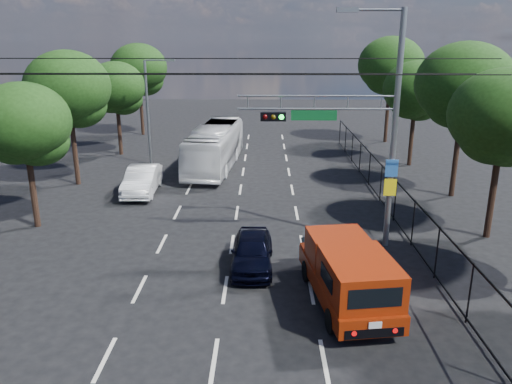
{
  "coord_description": "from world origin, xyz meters",
  "views": [
    {
      "loc": [
        1.31,
        -11.61,
        8.42
      ],
      "look_at": [
        1.05,
        6.5,
        2.8
      ],
      "focal_mm": 35.0,
      "sensor_mm": 36.0,
      "label": 1
    }
  ],
  "objects_px": {
    "red_pickup": "(348,273)",
    "navy_hatchback": "(252,251)",
    "signal_mast": "(364,122)",
    "white_van": "(142,180)",
    "white_bus": "(215,147)"
  },
  "relations": [
    {
      "from": "signal_mast",
      "to": "white_van",
      "type": "relative_size",
      "value": 2.08
    },
    {
      "from": "navy_hatchback",
      "to": "white_bus",
      "type": "height_order",
      "value": "white_bus"
    },
    {
      "from": "red_pickup",
      "to": "white_van",
      "type": "height_order",
      "value": "red_pickup"
    },
    {
      "from": "red_pickup",
      "to": "white_bus",
      "type": "bearing_deg",
      "value": 108.39
    },
    {
      "from": "navy_hatchback",
      "to": "white_van",
      "type": "distance_m",
      "value": 11.42
    },
    {
      "from": "red_pickup",
      "to": "white_bus",
      "type": "distance_m",
      "value": 19.0
    },
    {
      "from": "navy_hatchback",
      "to": "white_bus",
      "type": "distance_m",
      "value": 15.59
    },
    {
      "from": "signal_mast",
      "to": "white_van",
      "type": "xyz_separation_m",
      "value": [
        -10.78,
        7.28,
        -4.49
      ]
    },
    {
      "from": "signal_mast",
      "to": "white_bus",
      "type": "relative_size",
      "value": 0.92
    },
    {
      "from": "white_bus",
      "to": "navy_hatchback",
      "type": "bearing_deg",
      "value": -74.53
    },
    {
      "from": "red_pickup",
      "to": "white_bus",
      "type": "xyz_separation_m",
      "value": [
        -5.99,
        18.03,
        0.32
      ]
    },
    {
      "from": "signal_mast",
      "to": "navy_hatchback",
      "type": "relative_size",
      "value": 2.47
    },
    {
      "from": "red_pickup",
      "to": "navy_hatchback",
      "type": "bearing_deg",
      "value": 139.38
    },
    {
      "from": "signal_mast",
      "to": "navy_hatchback",
      "type": "distance_m",
      "value": 6.7
    },
    {
      "from": "white_bus",
      "to": "red_pickup",
      "type": "bearing_deg",
      "value": -66.59
    }
  ]
}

